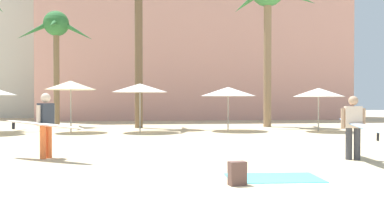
{
  "coord_description": "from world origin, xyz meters",
  "views": [
    {
      "loc": [
        -1.33,
        -6.49,
        1.47
      ],
      "look_at": [
        0.3,
        7.22,
        1.25
      ],
      "focal_mm": 38.19,
      "sensor_mm": 36.0,
      "label": 1
    }
  ],
  "objects": [
    {
      "name": "person_far_left",
      "position": [
        3.93,
        3.14,
        0.89
      ],
      "size": [
        0.85,
        2.87,
        1.61
      ],
      "rotation": [
        0.0,
        0.0,
        1.33
      ],
      "color": "#3D3D42",
      "rests_on": "ground"
    },
    {
      "name": "cafe_umbrella_3",
      "position": [
        7.21,
        12.69,
        1.93
      ],
      "size": [
        2.48,
        2.48,
        2.14
      ],
      "color": "gray",
      "rests_on": "ground"
    },
    {
      "name": "person_mid_left",
      "position": [
        -3.84,
        4.29,
        0.92
      ],
      "size": [
        2.41,
        1.76,
        1.69
      ],
      "rotation": [
        0.0,
        0.0,
        5.74
      ],
      "color": "orange",
      "rests_on": "ground"
    },
    {
      "name": "ground",
      "position": [
        0.0,
        0.0,
        0.0
      ],
      "size": [
        120.0,
        120.0,
        0.0
      ],
      "primitive_type": "plane",
      "color": "#C6B28C"
    },
    {
      "name": "cafe_umbrella_0",
      "position": [
        -4.77,
        13.47,
        2.25
      ],
      "size": [
        2.4,
        2.4,
        2.47
      ],
      "color": "gray",
      "rests_on": "ground"
    },
    {
      "name": "hotel_pink",
      "position": [
        3.16,
        29.87,
        9.67
      ],
      "size": [
        25.19,
        9.61,
        19.34
      ],
      "primitive_type": "cube",
      "color": "#DB9989",
      "rests_on": "ground"
    },
    {
      "name": "cafe_umbrella_2",
      "position": [
        2.89,
        13.65,
        1.98
      ],
      "size": [
        2.79,
        2.79,
        2.21
      ],
      "color": "gray",
      "rests_on": "ground"
    },
    {
      "name": "backpack",
      "position": [
        0.3,
        0.51,
        0.2
      ],
      "size": [
        0.33,
        0.29,
        0.42
      ],
      "rotation": [
        0.0,
        0.0,
        1.77
      ],
      "color": "brown",
      "rests_on": "ground"
    },
    {
      "name": "beach_towel",
      "position": [
        1.15,
        1.08,
        0.01
      ],
      "size": [
        1.84,
        1.15,
        0.01
      ],
      "primitive_type": "cube",
      "rotation": [
        0.0,
        0.0,
        -0.06
      ],
      "color": "#4CC6D6",
      "rests_on": "ground"
    },
    {
      "name": "cafe_umbrella_1",
      "position": [
        -1.5,
        13.17,
        2.13
      ],
      "size": [
        2.66,
        2.66,
        2.34
      ],
      "color": "gray",
      "rests_on": "ground"
    },
    {
      "name": "palm_tree_center",
      "position": [
        -6.45,
        18.38,
        5.56
      ],
      "size": [
        4.46,
        4.71,
        6.82
      ],
      "color": "brown",
      "rests_on": "ground"
    }
  ]
}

